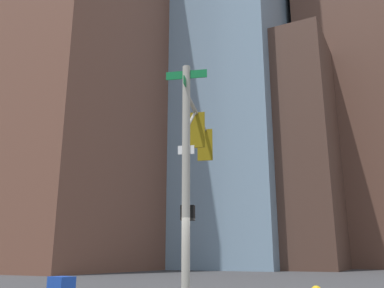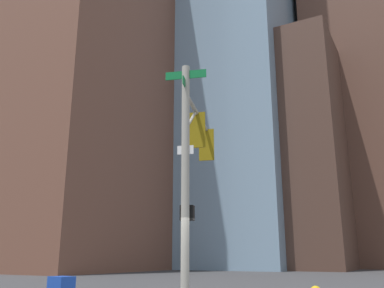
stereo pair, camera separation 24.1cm
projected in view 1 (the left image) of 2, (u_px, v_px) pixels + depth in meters
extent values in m
cylinder|color=#9E998C|center=(186.00, 184.00, 11.01)|extent=(0.22, 0.22, 6.79)
cylinder|color=#9E998C|center=(200.00, 120.00, 13.98)|extent=(4.65, 1.54, 0.12)
cylinder|color=#9E998C|center=(192.00, 119.00, 12.39)|extent=(1.02, 0.39, 0.75)
cube|color=#0F6B33|center=(186.00, 75.00, 11.83)|extent=(0.38, 1.14, 0.24)
cube|color=#0F6B33|center=(186.00, 85.00, 11.76)|extent=(0.71, 0.24, 0.24)
cube|color=white|center=(186.00, 150.00, 11.25)|extent=(0.16, 0.44, 0.24)
cube|color=gold|center=(197.00, 132.00, 13.30)|extent=(0.43, 0.43, 1.00)
cube|color=#7D640C|center=(196.00, 130.00, 13.12)|extent=(0.20, 0.53, 1.16)
sphere|color=#470A07|center=(198.00, 125.00, 13.58)|extent=(0.20, 0.20, 0.20)
cylinder|color=gold|center=(199.00, 123.00, 13.66)|extent=(0.11, 0.23, 0.23)
sphere|color=#F29E0C|center=(198.00, 133.00, 13.50)|extent=(0.20, 0.20, 0.20)
cylinder|color=gold|center=(199.00, 131.00, 13.58)|extent=(0.11, 0.23, 0.23)
sphere|color=#0A3819|center=(198.00, 142.00, 13.42)|extent=(0.20, 0.20, 0.20)
cylinder|color=gold|center=(199.00, 140.00, 13.50)|extent=(0.11, 0.23, 0.23)
cube|color=gold|center=(206.00, 146.00, 15.07)|extent=(0.43, 0.43, 1.00)
cube|color=#7D640C|center=(205.00, 145.00, 14.89)|extent=(0.20, 0.53, 1.16)
sphere|color=#470A07|center=(207.00, 140.00, 15.34)|extent=(0.20, 0.20, 0.20)
cylinder|color=gold|center=(207.00, 138.00, 15.43)|extent=(0.11, 0.23, 0.23)
sphere|color=#F29E0C|center=(207.00, 148.00, 15.26)|extent=(0.20, 0.20, 0.20)
cylinder|color=gold|center=(207.00, 146.00, 15.35)|extent=(0.11, 0.23, 0.23)
sphere|color=#0A3819|center=(207.00, 155.00, 15.18)|extent=(0.20, 0.20, 0.20)
cylinder|color=gold|center=(207.00, 153.00, 15.27)|extent=(0.11, 0.23, 0.23)
cube|color=black|center=(188.00, 213.00, 11.06)|extent=(0.35, 0.42, 0.40)
cube|color=#EA5914|center=(189.00, 213.00, 11.19)|extent=(0.09, 0.25, 0.28)
cube|color=brown|center=(73.00, 67.00, 53.40)|extent=(22.61, 21.26, 50.12)
cube|color=#4C3328|center=(280.00, 161.00, 57.97)|extent=(22.20, 16.52, 28.69)
cube|color=#7A99B2|center=(199.00, 18.00, 71.66)|extent=(28.75, 30.78, 82.69)
cube|color=brown|center=(367.00, 85.00, 63.62)|extent=(19.16, 17.55, 53.88)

